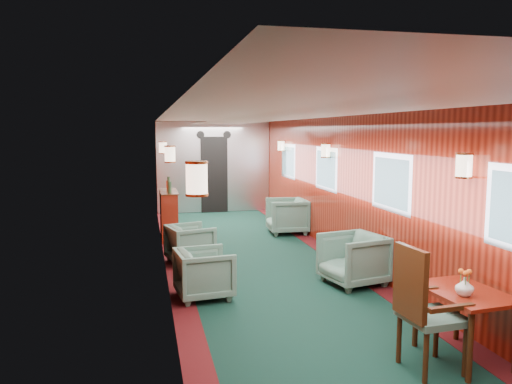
% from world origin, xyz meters
% --- Properties ---
extents(room, '(12.00, 12.10, 2.40)m').
position_xyz_m(room, '(0.00, 0.00, 1.63)').
color(room, black).
rests_on(room, ground).
extents(bulkhead, '(2.98, 0.17, 2.39)m').
position_xyz_m(bulkhead, '(0.00, 5.91, 1.18)').
color(bulkhead, silver).
rests_on(bulkhead, ground).
extents(windows_right, '(0.02, 8.60, 0.80)m').
position_xyz_m(windows_right, '(1.49, 0.25, 1.45)').
color(windows_right, silver).
rests_on(windows_right, ground).
extents(wall_sconces, '(2.97, 7.97, 0.25)m').
position_xyz_m(wall_sconces, '(0.00, 0.57, 1.79)').
color(wall_sconces, '#FFEAC6').
rests_on(wall_sconces, ground).
extents(dining_table, '(0.70, 0.94, 0.67)m').
position_xyz_m(dining_table, '(1.12, -3.21, 0.56)').
color(dining_table, maroon).
rests_on(dining_table, ground).
extents(side_chair, '(0.55, 0.58, 1.15)m').
position_xyz_m(side_chair, '(0.60, -3.34, 0.62)').
color(side_chair, '#204B43').
rests_on(side_chair, ground).
extents(credenza, '(0.34, 1.07, 1.24)m').
position_xyz_m(credenza, '(-1.34, 2.81, 0.49)').
color(credenza, maroon).
rests_on(credenza, ground).
extents(flower_vase, '(0.19, 0.19, 0.17)m').
position_xyz_m(flower_vase, '(1.02, -3.34, 0.75)').
color(flower_vase, silver).
rests_on(flower_vase, dining_table).
extents(armchair_left_near, '(0.78, 0.76, 0.64)m').
position_xyz_m(armchair_left_near, '(-1.06, -0.92, 0.32)').
color(armchair_left_near, '#204B43').
rests_on(armchair_left_near, ground).
extents(armchair_left_far, '(0.85, 0.84, 0.63)m').
position_xyz_m(armchair_left_far, '(-1.08, 0.86, 0.32)').
color(armchair_left_far, '#204B43').
rests_on(armchair_left_far, ground).
extents(armchair_right_near, '(0.94, 0.92, 0.72)m').
position_xyz_m(armchair_right_near, '(1.05, -0.82, 0.36)').
color(armchair_right_near, '#204B43').
rests_on(armchair_right_near, ground).
extents(armchair_right_far, '(0.87, 0.85, 0.74)m').
position_xyz_m(armchair_right_far, '(1.12, 2.79, 0.37)').
color(armchair_right_far, '#204B43').
rests_on(armchair_right_far, ground).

